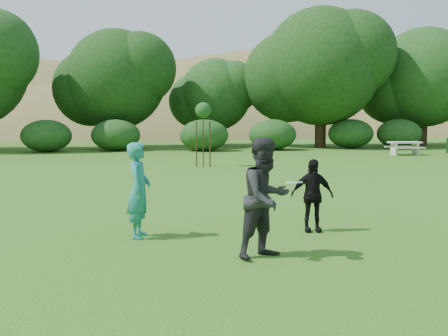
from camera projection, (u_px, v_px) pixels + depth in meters
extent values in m
plane|color=#19470C|center=(245.00, 244.00, 10.16)|extent=(120.00, 120.00, 0.00)
imported|color=#1B7D71|center=(139.00, 190.00, 10.64)|extent=(0.54, 0.73, 1.82)
imported|color=black|center=(266.00, 198.00, 9.15)|extent=(1.21, 1.14, 1.98)
imported|color=black|center=(312.00, 195.00, 11.20)|extent=(0.87, 0.40, 1.46)
cylinder|color=white|center=(294.00, 182.00, 8.89)|extent=(0.27, 0.27, 0.06)
cylinder|color=#382615|center=(203.00, 139.00, 24.82)|extent=(0.05, 0.05, 2.50)
sphere|color=#1F4D1B|center=(203.00, 110.00, 24.70)|extent=(0.70, 0.70, 0.70)
cylinder|color=#362415|center=(197.00, 144.00, 24.81)|extent=(0.06, 0.06, 2.00)
cylinder|color=#372515|center=(210.00, 144.00, 24.89)|extent=(0.06, 0.06, 2.00)
cube|color=beige|center=(405.00, 142.00, 31.78)|extent=(1.80, 0.75, 0.08)
cube|color=beige|center=(394.00, 149.00, 31.74)|extent=(0.10, 0.70, 0.68)
cube|color=beige|center=(415.00, 149.00, 31.90)|extent=(0.10, 0.70, 0.68)
cube|color=beige|center=(409.00, 148.00, 31.22)|extent=(1.80, 0.28, 0.06)
cube|color=beige|center=(400.00, 147.00, 32.40)|extent=(1.80, 0.28, 0.06)
ellipsoid|color=olive|center=(296.00, 223.00, 85.18)|extent=(100.00, 64.00, 52.00)
ellipsoid|color=olive|center=(124.00, 197.00, 67.52)|extent=(80.00, 50.00, 28.00)
ellipsoid|color=olive|center=(394.00, 182.00, 73.86)|extent=(60.00, 44.00, 24.00)
cylinder|color=#3A2616|center=(117.00, 127.00, 38.14)|extent=(0.68, 0.68, 2.80)
sphere|color=#194214|center=(116.00, 79.00, 37.82)|extent=(6.73, 6.73, 6.73)
cylinder|color=#3A2616|center=(215.00, 130.00, 41.03)|extent=(0.60, 0.60, 2.27)
sphere|color=#194214|center=(215.00, 95.00, 40.78)|extent=(5.22, 5.22, 5.22)
cylinder|color=#3A2616|center=(320.00, 123.00, 38.91)|extent=(0.76, 0.76, 3.32)
sphere|color=#194214|center=(321.00, 67.00, 38.53)|extent=(8.12, 8.12, 8.12)
cylinder|color=#3A2616|center=(422.00, 125.00, 40.94)|extent=(0.71, 0.71, 2.97)
sphere|color=#194214|center=(424.00, 77.00, 40.60)|extent=(7.19, 7.19, 7.19)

